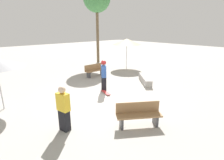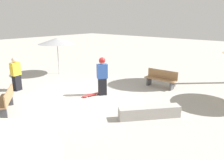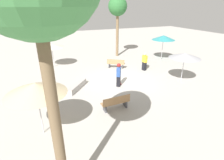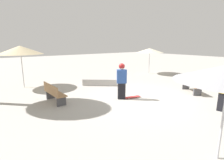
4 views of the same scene
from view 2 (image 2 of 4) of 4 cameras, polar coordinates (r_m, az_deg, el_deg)
The scene contains 8 objects.
ground_plane at distance 9.64m, azimuth -8.46°, elevation -4.55°, with size 60.00×60.00×0.00m, color #ADA8A0.
skater_main at distance 9.64m, azimuth -2.57°, elevation 1.32°, with size 0.46×0.52×1.71m.
skateboard at distance 9.74m, azimuth -5.56°, elevation -3.87°, with size 0.38×0.82×0.07m.
concrete_ledge at distance 7.74m, azimuth 9.74°, elevation -8.25°, with size 1.70×1.91×0.40m.
bench_near at distance 8.91m, azimuth -26.08°, elevation -4.89°, with size 1.57×1.26×0.85m.
bench_far at distance 11.13m, azimuth 12.66°, elevation 0.31°, with size 1.61×0.49×0.85m.
shade_umbrella_grey at distance 13.70m, azimuth -14.17°, elevation 9.87°, with size 2.24×2.24×2.21m.
bystander_watching at distance 11.23m, azimuth -23.79°, elevation 1.41°, with size 0.33×0.48×1.59m.
Camera 2 is at (-6.90, 5.86, 3.33)m, focal length 35.00 mm.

